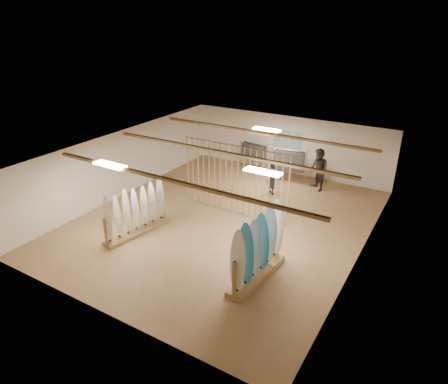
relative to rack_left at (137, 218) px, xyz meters
The scene contains 16 objects.
floor 3.29m from the rack_left, 48.12° to the left, with size 12.00×12.00×0.00m, color #A97E52.
ceiling 3.89m from the rack_left, 48.12° to the left, with size 12.00×12.00×0.00m, color gray.
wall_back 8.71m from the rack_left, 75.62° to the left, with size 12.00×12.00×0.00m, color white.
wall_front 4.26m from the rack_left, 59.06° to the right, with size 12.00×12.00×0.00m, color white.
wall_left 3.80m from the rack_left, 139.80° to the left, with size 12.00×12.00×0.00m, color white.
wall_right 7.59m from the rack_left, 18.57° to the left, with size 12.00×12.00×0.00m, color white.
ceiling_slats 3.84m from the rack_left, 48.12° to the left, with size 9.50×6.12×0.10m, color #9B7546.
light_panels 3.86m from the rack_left, 48.12° to the left, with size 1.20×0.35×0.06m, color white.
bamboo_partition 3.94m from the rack_left, 56.07° to the left, with size 4.45×0.05×2.78m.
poster 8.71m from the rack_left, 75.58° to the left, with size 1.40×0.03×0.90m, color #3879C4.
rack_left is the anchor object (origin of this frame).
rack_right 4.83m from the rack_left, ahead, with size 0.73×2.61×2.08m.
clothing_rack_a 7.83m from the rack_left, 85.49° to the left, with size 1.33×0.48×1.43m.
clothing_rack_b 7.70m from the rack_left, 68.94° to the left, with size 1.51×0.54×1.63m.
shopper_a 6.24m from the rack_left, 65.22° to the left, with size 0.63×0.43×1.74m, color #292830.
shopper_b 8.21m from the rack_left, 59.15° to the left, with size 1.03×0.81×2.14m, color #372F2A.
Camera 1 is at (6.89, -11.48, 7.22)m, focal length 32.00 mm.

